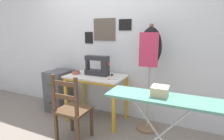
{
  "coord_description": "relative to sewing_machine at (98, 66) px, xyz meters",
  "views": [
    {
      "loc": [
        1.37,
        -2.06,
        1.42
      ],
      "look_at": [
        0.29,
        0.26,
        0.88
      ],
      "focal_mm": 28.0,
      "sensor_mm": 36.0,
      "label": 1
    }
  ],
  "objects": [
    {
      "name": "ground_plane",
      "position": [
        -0.03,
        -0.32,
        -0.91
      ],
      "size": [
        14.0,
        14.0,
        0.0
      ],
      "primitive_type": "plane",
      "color": "gray"
    },
    {
      "name": "wall_back",
      "position": [
        -0.03,
        0.32,
        0.37
      ],
      "size": [
        10.0,
        0.07,
        2.55
      ],
      "color": "silver",
      "rests_on": "ground_plane"
    },
    {
      "name": "sewing_table",
      "position": [
        -0.03,
        -0.04,
        -0.25
      ],
      "size": [
        0.93,
        0.58,
        0.76
      ],
      "color": "silver",
      "rests_on": "ground_plane"
    },
    {
      "name": "sewing_machine",
      "position": [
        0.0,
        0.0,
        0.0
      ],
      "size": [
        0.4,
        0.15,
        0.34
      ],
      "color": "#28282D",
      "rests_on": "sewing_table"
    },
    {
      "name": "fabric_bowl",
      "position": [
        -0.37,
        -0.08,
        -0.12
      ],
      "size": [
        0.13,
        0.13,
        0.05
      ],
      "color": "#B25647",
      "rests_on": "sewing_table"
    },
    {
      "name": "scissors",
      "position": [
        0.3,
        -0.16,
        -0.14
      ],
      "size": [
        0.15,
        0.07,
        0.01
      ],
      "color": "silver",
      "rests_on": "sewing_table"
    },
    {
      "name": "thread_spool_near_machine",
      "position": [
        0.22,
        0.05,
        -0.13
      ],
      "size": [
        0.04,
        0.04,
        0.04
      ],
      "color": "black",
      "rests_on": "sewing_table"
    },
    {
      "name": "wooden_chair",
      "position": [
        -0.02,
        -0.68,
        -0.47
      ],
      "size": [
        0.4,
        0.38,
        0.92
      ],
      "color": "#513823",
      "rests_on": "ground_plane"
    },
    {
      "name": "filing_cabinet",
      "position": [
        -0.85,
        0.03,
        -0.53
      ],
      "size": [
        0.38,
        0.48,
        0.75
      ],
      "color": "#4C4C51",
      "rests_on": "ground_plane"
    },
    {
      "name": "dress_form",
      "position": [
        0.81,
        0.03,
        0.22
      ],
      "size": [
        0.32,
        0.32,
        1.55
      ],
      "color": "#846647",
      "rests_on": "ground_plane"
    },
    {
      "name": "ironing_board",
      "position": [
        1.11,
        -0.75,
        -0.13
      ],
      "size": [
        1.06,
        0.34,
        0.83
      ],
      "color": "#518E7A",
      "rests_on": "ground_plane"
    },
    {
      "name": "storage_box",
      "position": [
        1.09,
        -0.72,
        -0.03
      ],
      "size": [
        0.16,
        0.17,
        0.09
      ],
      "color": "beige",
      "rests_on": "ironing_board"
    }
  ]
}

